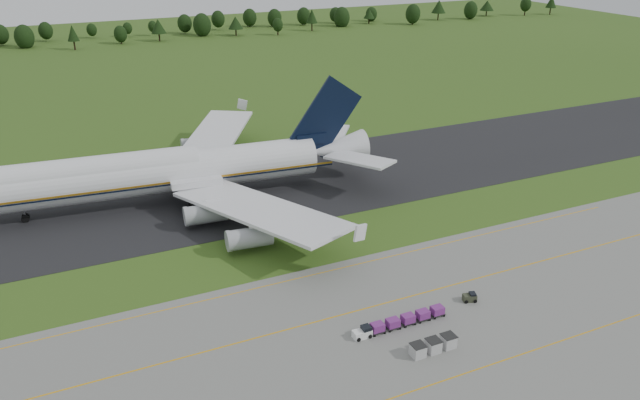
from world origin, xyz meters
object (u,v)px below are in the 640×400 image
baggage_train (399,322)px  utility_cart (470,298)px  edge_markers (303,225)px  aircraft (166,171)px  uld_row (433,346)px

baggage_train → utility_cart: size_ratio=6.49×
utility_cart → edge_markers: utility_cart is taller
edge_markers → aircraft: bearing=132.8°
aircraft → baggage_train: (19.79, -56.53, -5.79)m
utility_cart → edge_markers: 35.95m
uld_row → baggage_train: bearing=100.8°
baggage_train → utility_cart: (13.08, 1.13, -0.27)m
baggage_train → uld_row: size_ratio=2.19×
baggage_train → edge_markers: 34.77m
uld_row → aircraft: bearing=108.4°
aircraft → baggage_train: 60.18m
baggage_train → edge_markers: baggage_train is taller
aircraft → utility_cart: aircraft is taller
baggage_train → edge_markers: (0.38, 34.76, -0.58)m
edge_markers → uld_row: bearing=-88.8°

